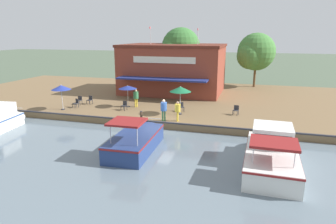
# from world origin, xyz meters

# --- Properties ---
(ground_plane) EXTENTS (220.00, 220.00, 0.00)m
(ground_plane) POSITION_xyz_m (0.00, 0.00, 0.00)
(ground_plane) COLOR #4C5B47
(quay_deck) EXTENTS (22.00, 56.00, 0.60)m
(quay_deck) POSITION_xyz_m (-11.00, 0.00, 0.30)
(quay_deck) COLOR brown
(quay_deck) RESTS_ON ground
(quay_edge_fender) EXTENTS (0.20, 50.40, 0.10)m
(quay_edge_fender) POSITION_xyz_m (-0.10, 0.00, 0.65)
(quay_edge_fender) COLOR #2D2D33
(quay_edge_fender) RESTS_ON quay_deck
(waterfront_restaurant) EXTENTS (10.27, 11.95, 7.89)m
(waterfront_restaurant) POSITION_xyz_m (-13.43, -2.24, 3.51)
(waterfront_restaurant) COLOR brown
(waterfront_restaurant) RESTS_ON quay_deck
(patio_umbrella_mid_patio_right) EXTENTS (1.91, 1.91, 2.57)m
(patio_umbrella_mid_patio_right) POSITION_xyz_m (-3.09, 1.13, 2.89)
(patio_umbrella_mid_patio_right) COLOR #B7B7B7
(patio_umbrella_mid_patio_right) RESTS_ON quay_deck
(patio_umbrella_back_row) EXTENTS (1.80, 1.80, 2.41)m
(patio_umbrella_back_row) POSITION_xyz_m (-1.70, -10.04, 2.74)
(patio_umbrella_back_row) COLOR #B7B7B7
(patio_umbrella_back_row) RESTS_ON quay_deck
(patio_umbrella_mid_patio_left) EXTENTS (1.76, 1.76, 2.17)m
(patio_umbrella_mid_patio_left) POSITION_xyz_m (-4.45, -4.50, 2.56)
(patio_umbrella_mid_patio_left) COLOR #B7B7B7
(patio_umbrella_mid_patio_left) RESTS_ON quay_deck
(cafe_chair_under_first_umbrella) EXTENTS (0.52, 0.52, 0.85)m
(cafe_chair_under_first_umbrella) POSITION_xyz_m (-4.31, 5.95, 1.08)
(cafe_chair_under_first_umbrella) COLOR #2D2D33
(cafe_chair_under_first_umbrella) RESTS_ON quay_deck
(cafe_chair_mid_patio) EXTENTS (0.45, 0.45, 0.85)m
(cafe_chair_mid_patio) POSITION_xyz_m (-4.07, -9.71, 1.08)
(cafe_chair_mid_patio) COLOR #2D2D33
(cafe_chair_mid_patio) RESTS_ON quay_deck
(cafe_chair_far_corner_seat) EXTENTS (0.58, 0.58, 0.85)m
(cafe_chair_far_corner_seat) POSITION_xyz_m (-2.82, -9.30, 1.08)
(cafe_chair_far_corner_seat) COLOR #2D2D33
(cafe_chair_far_corner_seat) RESTS_ON quay_deck
(cafe_chair_beside_entrance) EXTENTS (0.59, 0.59, 0.85)m
(cafe_chair_beside_entrance) POSITION_xyz_m (-4.15, 0.98, 1.08)
(cafe_chair_beside_entrance) COLOR #2D2D33
(cafe_chair_beside_entrance) RESTS_ON quay_deck
(cafe_chair_back_row_seat) EXTENTS (0.51, 0.51, 0.85)m
(cafe_chair_back_row_seat) POSITION_xyz_m (-4.53, -8.78, 1.08)
(cafe_chair_back_row_seat) COLOR #2D2D33
(cafe_chair_back_row_seat) RESTS_ON quay_deck
(cafe_chair_facing_river) EXTENTS (0.51, 0.51, 0.85)m
(cafe_chair_facing_river) POSITION_xyz_m (-3.16, -4.33, 1.08)
(cafe_chair_facing_river) COLOR #2D2D33
(cafe_chair_facing_river) RESTS_ON quay_deck
(person_mid_patio) EXTENTS (0.50, 0.50, 1.76)m
(person_mid_patio) POSITION_xyz_m (-4.65, -3.72, 1.71)
(person_mid_patio) COLOR gold
(person_mid_patio) RESTS_ON quay_deck
(person_near_entrance) EXTENTS (0.51, 0.51, 1.82)m
(person_near_entrance) POSITION_xyz_m (-0.68, 0.32, 1.75)
(person_near_entrance) COLOR #337547
(person_near_entrance) RESTS_ON quay_deck
(person_at_quay_edge) EXTENTS (0.47, 0.47, 1.67)m
(person_at_quay_edge) POSITION_xyz_m (-0.93, 1.43, 1.64)
(person_at_quay_edge) COLOR gold
(person_at_quay_edge) RESTS_ON quay_deck
(motorboat_nearest_quay) EXTENTS (6.62, 2.67, 2.43)m
(motorboat_nearest_quay) POSITION_xyz_m (4.26, -0.02, 0.71)
(motorboat_nearest_quay) COLOR navy
(motorboat_nearest_quay) RESTS_ON river_water
(motorboat_mid_row) EXTENTS (7.58, 3.03, 2.29)m
(motorboat_mid_row) POSITION_xyz_m (4.63, 8.55, 0.89)
(motorboat_mid_row) COLOR white
(motorboat_mid_row) RESTS_ON river_water
(mooring_post) EXTENTS (0.22, 0.22, 0.79)m
(mooring_post) POSITION_xyz_m (-0.35, -1.54, 1.00)
(mooring_post) COLOR #473323
(mooring_post) RESTS_ON quay_deck
(swan) EXTENTS (0.62, 0.53, 0.69)m
(swan) POSITION_xyz_m (6.17, 1.03, 0.23)
(swan) COLOR white
(swan) RESTS_ON river_water
(tree_behind_restaurant) EXTENTS (5.22, 4.97, 7.85)m
(tree_behind_restaurant) POSITION_xyz_m (-16.17, -2.25, 5.83)
(tree_behind_restaurant) COLOR brown
(tree_behind_restaurant) RESTS_ON quay_deck
(tree_downstream_bank) EXTENTS (5.21, 4.97, 7.19)m
(tree_downstream_bank) POSITION_xyz_m (-19.74, 7.22, 5.18)
(tree_downstream_bank) COLOR brown
(tree_downstream_bank) RESTS_ON quay_deck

